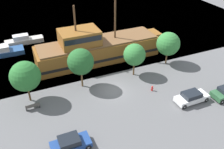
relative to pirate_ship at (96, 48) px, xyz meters
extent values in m
plane|color=#5B5B5E|center=(-0.94, -9.01, -2.08)|extent=(160.00, 160.00, 0.00)
plane|color=teal|center=(-0.94, 34.99, -2.08)|extent=(80.00, 80.00, 0.00)
cube|color=brown|center=(0.29, 0.00, -0.54)|extent=(19.92, 5.25, 3.09)
cube|color=black|center=(0.29, 0.00, -1.00)|extent=(19.52, 5.33, 0.45)
cube|color=brown|center=(10.85, 0.00, -0.08)|extent=(1.40, 2.89, 2.16)
cube|color=brown|center=(0.29, 0.00, 1.13)|extent=(19.12, 4.83, 0.25)
cube|color=brown|center=(-2.70, 0.00, 2.39)|extent=(5.98, 4.20, 2.28)
cube|color=black|center=(-2.70, 0.00, 2.74)|extent=(5.68, 4.26, 0.82)
cylinder|color=#4C331E|center=(3.27, 0.00, 4.85)|extent=(0.28, 0.28, 7.18)
cylinder|color=#4C331E|center=(-3.20, 0.00, 4.31)|extent=(0.28, 0.28, 6.10)
cube|color=navy|center=(-13.76, 7.88, -1.69)|extent=(6.14, 2.49, 0.80)
cube|color=silver|center=(-14.23, 7.88, -0.84)|extent=(2.46, 1.94, 0.90)
cube|color=black|center=(-13.49, 7.88, -0.84)|extent=(0.12, 1.75, 0.72)
cube|color=#B7B2A8|center=(-10.17, 11.20, -1.67)|extent=(6.86, 1.81, 0.82)
cube|color=silver|center=(-10.69, 11.20, -0.82)|extent=(2.74, 1.42, 0.87)
cube|color=black|center=(-9.86, 11.20, -0.82)|extent=(0.12, 1.27, 0.70)
cube|color=navy|center=(-9.06, -16.45, -1.55)|extent=(4.05, 1.90, 0.59)
cube|color=black|center=(-9.18, -16.45, -0.94)|extent=(2.11, 1.71, 0.63)
cylinder|color=black|center=(-7.48, -17.31, -1.76)|extent=(0.65, 0.22, 0.65)
cylinder|color=gray|center=(-7.48, -17.31, -1.76)|extent=(0.25, 0.25, 0.25)
cylinder|color=black|center=(-7.48, -15.59, -1.76)|extent=(0.65, 0.22, 0.65)
cylinder|color=gray|center=(-7.48, -15.59, -1.76)|extent=(0.25, 0.25, 0.25)
cylinder|color=black|center=(-10.63, -15.59, -1.76)|extent=(0.65, 0.22, 0.65)
cylinder|color=gray|center=(-10.63, -15.59, -1.76)|extent=(0.25, 0.25, 0.25)
cylinder|color=black|center=(10.41, -17.17, -1.75)|extent=(0.66, 0.22, 0.66)
cylinder|color=gray|center=(10.41, -17.17, -1.75)|extent=(0.25, 0.25, 0.25)
cylinder|color=black|center=(10.41, -15.44, -1.75)|extent=(0.66, 0.22, 0.66)
cylinder|color=gray|center=(10.41, -15.44, -1.75)|extent=(0.25, 0.25, 0.25)
cube|color=white|center=(7.14, -15.27, -1.51)|extent=(4.36, 1.77, 0.65)
cube|color=black|center=(7.01, -15.27, -0.91)|extent=(2.27, 1.60, 0.56)
cylinder|color=black|center=(8.86, -16.06, -1.76)|extent=(0.65, 0.22, 0.65)
cylinder|color=gray|center=(8.86, -16.06, -1.76)|extent=(0.25, 0.25, 0.25)
cylinder|color=black|center=(8.86, -14.47, -1.76)|extent=(0.65, 0.22, 0.65)
cylinder|color=gray|center=(8.86, -14.47, -1.76)|extent=(0.25, 0.25, 0.25)
cylinder|color=black|center=(5.42, -16.06, -1.76)|extent=(0.65, 0.22, 0.65)
cylinder|color=gray|center=(5.42, -16.06, -1.76)|extent=(0.25, 0.25, 0.25)
cylinder|color=black|center=(5.42, -14.47, -1.76)|extent=(0.65, 0.22, 0.65)
cylinder|color=gray|center=(5.42, -14.47, -1.76)|extent=(0.25, 0.25, 0.25)
cylinder|color=red|center=(3.79, -11.22, -1.80)|extent=(0.22, 0.22, 0.56)
sphere|color=red|center=(3.79, -11.22, -1.45)|extent=(0.25, 0.25, 0.25)
cylinder|color=red|center=(3.63, -11.22, -1.77)|extent=(0.10, 0.09, 0.09)
cylinder|color=red|center=(3.95, -11.22, -1.77)|extent=(0.10, 0.09, 0.09)
cube|color=#4C4742|center=(-11.67, -8.56, -1.66)|extent=(1.72, 0.45, 0.05)
cube|color=#4C4742|center=(-11.67, -8.76, -1.43)|extent=(1.72, 0.06, 0.40)
cube|color=#2D2D2D|center=(-12.47, -8.56, -1.88)|extent=(0.12, 0.36, 0.40)
cube|color=#2D2D2D|center=(-10.87, -8.56, -1.88)|extent=(0.12, 0.36, 0.40)
cylinder|color=brown|center=(-11.72, -6.69, -1.03)|extent=(0.24, 0.24, 2.10)
sphere|color=#286B2D|center=(-11.72, -6.69, 1.62)|extent=(3.77, 3.77, 3.77)
cylinder|color=brown|center=(-4.57, -6.37, -0.88)|extent=(0.24, 0.24, 2.42)
sphere|color=#235B28|center=(-4.57, -6.37, 1.84)|extent=(3.55, 3.55, 3.55)
cylinder|color=brown|center=(3.38, -6.59, -1.08)|extent=(0.24, 0.24, 2.02)
sphere|color=#337A38|center=(3.38, -6.59, 1.29)|extent=(3.20, 3.20, 3.20)
cylinder|color=brown|center=(9.75, -5.67, -1.14)|extent=(0.24, 0.24, 1.89)
sphere|color=#337A38|center=(9.75, -5.67, 1.36)|extent=(3.65, 3.65, 3.65)
camera|label=1|loc=(-12.22, -34.17, 18.19)|focal=40.00mm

